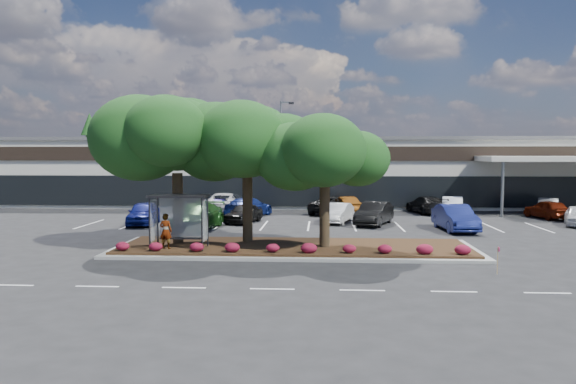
# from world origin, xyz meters

# --- Properties ---
(ground) EXTENTS (160.00, 160.00, 0.00)m
(ground) POSITION_xyz_m (0.00, 0.00, 0.00)
(ground) COLOR black
(ground) RESTS_ON ground
(retail_store) EXTENTS (80.40, 25.20, 6.25)m
(retail_store) POSITION_xyz_m (0.06, 33.91, 3.15)
(retail_store) COLOR beige
(retail_store) RESTS_ON ground
(landscape_island) EXTENTS (18.00, 6.00, 0.26)m
(landscape_island) POSITION_xyz_m (-2.00, 4.00, 0.12)
(landscape_island) COLOR gray
(landscape_island) RESTS_ON ground
(lane_markings) EXTENTS (33.12, 20.06, 0.01)m
(lane_markings) POSITION_xyz_m (-0.14, 10.42, 0.01)
(lane_markings) COLOR silver
(lane_markings) RESTS_ON ground
(shrub_row) EXTENTS (17.00, 0.80, 0.50)m
(shrub_row) POSITION_xyz_m (-2.00, 1.90, 0.51)
(shrub_row) COLOR maroon
(shrub_row) RESTS_ON landscape_island
(bus_shelter) EXTENTS (2.75, 1.55, 2.59)m
(bus_shelter) POSITION_xyz_m (-7.50, 2.95, 2.31)
(bus_shelter) COLOR black
(bus_shelter) RESTS_ON landscape_island
(island_tree_west) EXTENTS (7.20, 7.20, 7.89)m
(island_tree_west) POSITION_xyz_m (-8.00, 4.50, 4.21)
(island_tree_west) COLOR #153511
(island_tree_west) RESTS_ON landscape_island
(island_tree_mid) EXTENTS (6.60, 6.60, 7.32)m
(island_tree_mid) POSITION_xyz_m (-4.50, 5.20, 3.92)
(island_tree_mid) COLOR #153511
(island_tree_mid) RESTS_ON landscape_island
(island_tree_east) EXTENTS (5.80, 5.80, 6.50)m
(island_tree_east) POSITION_xyz_m (-0.50, 3.70, 3.51)
(island_tree_east) COLOR #153511
(island_tree_east) RESTS_ON landscape_island
(conifer_north_west) EXTENTS (4.40, 4.40, 10.00)m
(conifer_north_west) POSITION_xyz_m (-30.00, 46.00, 5.00)
(conifer_north_west) COLOR #153511
(conifer_north_west) RESTS_ON ground
(person_waiting) EXTENTS (0.69, 0.53, 1.70)m
(person_waiting) POSITION_xyz_m (-8.13, 2.67, 1.11)
(person_waiting) COLOR #594C47
(person_waiting) RESTS_ON landscape_island
(light_pole) EXTENTS (1.43, 0.50, 9.53)m
(light_pole) POSITION_xyz_m (-4.24, 26.98, 4.21)
(light_pole) COLOR gray
(light_pole) RESTS_ON ground
(survey_stake) EXTENTS (0.07, 0.14, 1.10)m
(survey_stake) POSITION_xyz_m (6.42, -1.00, 0.70)
(survey_stake) COLOR #A38255
(survey_stake) RESTS_ON ground
(car_0) EXTENTS (2.44, 4.74, 1.54)m
(car_0) POSITION_xyz_m (-12.72, 13.52, 0.77)
(car_0) COLOR navy
(car_0) RESTS_ON ground
(car_1) EXTENTS (3.01, 5.84, 1.62)m
(car_1) POSITION_xyz_m (-8.57, 11.43, 0.81)
(car_1) COLOR #194516
(car_1) RESTS_ON ground
(car_2) EXTENTS (2.68, 4.21, 1.33)m
(car_2) POSITION_xyz_m (-6.08, 14.91, 0.67)
(car_2) COLOR black
(car_2) RESTS_ON ground
(car_3) EXTENTS (2.52, 4.32, 1.35)m
(car_3) POSITION_xyz_m (0.48, 15.34, 0.67)
(car_3) COLOR white
(car_3) RESTS_ON ground
(car_5) EXTENTS (3.14, 4.97, 1.55)m
(car_5) POSITION_xyz_m (2.90, 14.33, 0.77)
(car_5) COLOR black
(car_5) RESTS_ON ground
(car_6) EXTENTS (2.09, 5.06, 1.63)m
(car_6) POSITION_xyz_m (7.70, 11.74, 0.81)
(car_6) COLOR navy
(car_6) RESTS_ON ground
(car_9) EXTENTS (2.36, 4.43, 1.44)m
(car_9) POSITION_xyz_m (-8.75, 19.74, 0.72)
(car_9) COLOR navy
(car_9) RESTS_ON ground
(car_10) EXTENTS (3.08, 6.21, 1.69)m
(car_10) POSITION_xyz_m (-8.39, 20.38, 0.85)
(car_10) COLOR silver
(car_10) RESTS_ON ground
(car_11) EXTENTS (3.72, 5.41, 1.46)m
(car_11) POSITION_xyz_m (-6.22, 18.68, 0.73)
(car_11) COLOR navy
(car_11) RESTS_ON ground
(car_12) EXTENTS (4.30, 5.74, 1.45)m
(car_12) POSITION_xyz_m (0.26, 20.88, 0.72)
(car_12) COLOR black
(car_12) RESTS_ON ground
(car_13) EXTENTS (2.71, 4.25, 1.32)m
(car_13) POSITION_xyz_m (1.16, 22.12, 0.66)
(car_13) COLOR brown
(car_13) RESTS_ON ground
(car_14) EXTENTS (2.94, 5.13, 1.40)m
(car_14) POSITION_xyz_m (7.76, 21.79, 0.70)
(car_14) COLOR black
(car_14) RESTS_ON ground
(car_15) EXTENTS (2.39, 4.56, 1.43)m
(car_15) POSITION_xyz_m (9.73, 21.43, 0.71)
(car_15) COLOR silver
(car_15) RESTS_ON ground
(car_16) EXTENTS (2.59, 4.37, 1.39)m
(car_16) POSITION_xyz_m (16.05, 18.68, 0.70)
(car_16) COLOR #651907
(car_16) RESTS_ON ground
(car_17) EXTENTS (2.94, 4.37, 1.36)m
(car_17) POSITION_xyz_m (17.17, 21.36, 0.68)
(car_17) COLOR #4E4E54
(car_17) RESTS_ON ground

